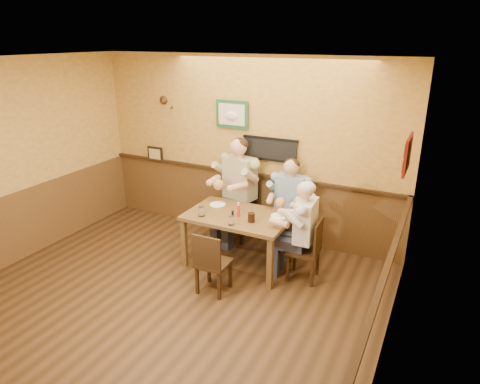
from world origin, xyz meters
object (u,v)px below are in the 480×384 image
(diner_blue_polo, at_px, (290,209))
(water_glass_left, at_px, (201,212))
(salt_shaker, at_px, (238,209))
(pepper_shaker, at_px, (233,214))
(diner_white_elder, at_px, (305,237))
(water_glass_mid, at_px, (231,221))
(diner_tan_shirt, at_px, (240,194))
(chair_back_right, at_px, (290,220))
(chair_near_side, at_px, (214,261))
(chair_right_end, at_px, (304,249))
(hot_sauce_bottle, at_px, (238,210))
(cola_tumbler, at_px, (251,217))
(chair_back_left, at_px, (240,207))
(dining_table, at_px, (238,221))

(diner_blue_polo, height_order, water_glass_left, diner_blue_polo)
(diner_blue_polo, relative_size, salt_shaker, 14.32)
(pepper_shaker, bearing_deg, diner_white_elder, 7.42)
(water_glass_left, xyz_separation_m, water_glass_mid, (0.49, -0.08, -0.01))
(diner_white_elder, bearing_deg, diner_tan_shirt, -122.77)
(chair_back_right, xyz_separation_m, salt_shaker, (-0.51, -0.72, 0.35))
(chair_back_right, bearing_deg, chair_near_side, -105.87)
(chair_right_end, xyz_separation_m, hot_sauce_bottle, (-0.91, -0.09, 0.42))
(chair_right_end, distance_m, water_glass_left, 1.45)
(chair_right_end, xyz_separation_m, diner_tan_shirt, (-1.30, 0.75, 0.30))
(water_glass_mid, bearing_deg, cola_tumbler, 47.07)
(chair_back_left, xyz_separation_m, diner_tan_shirt, (0.00, 0.00, 0.22))
(cola_tumbler, bearing_deg, chair_near_side, -110.47)
(diner_tan_shirt, relative_size, hot_sauce_bottle, 8.01)
(cola_tumbler, height_order, pepper_shaker, cola_tumbler)
(diner_tan_shirt, bearing_deg, dining_table, -52.52)
(chair_back_left, bearing_deg, chair_near_side, -63.08)
(dining_table, xyz_separation_m, pepper_shaker, (-0.04, -0.10, 0.13))
(cola_tumbler, bearing_deg, hot_sauce_bottle, 160.51)
(chair_right_end, bearing_deg, salt_shaker, -95.49)
(salt_shaker, bearing_deg, diner_white_elder, -2.52)
(diner_tan_shirt, xyz_separation_m, salt_shaker, (0.32, -0.70, 0.07))
(chair_back_right, bearing_deg, hot_sauce_bottle, -117.11)
(hot_sauce_bottle, bearing_deg, pepper_shaker, -149.97)
(chair_back_left, bearing_deg, pepper_shaker, -57.14)
(chair_back_right, height_order, hot_sauce_bottle, hot_sauce_bottle)
(water_glass_left, xyz_separation_m, cola_tumbler, (0.68, 0.13, -0.00))
(chair_right_end, height_order, diner_tan_shirt, diner_tan_shirt)
(salt_shaker, distance_m, pepper_shaker, 0.17)
(dining_table, xyz_separation_m, cola_tumbler, (0.26, -0.14, 0.15))
(dining_table, xyz_separation_m, diner_blue_polo, (0.46, 0.79, -0.03))
(cola_tumbler, bearing_deg, pepper_shaker, 171.79)
(diner_white_elder, bearing_deg, salt_shaker, -95.49)
(water_glass_mid, xyz_separation_m, salt_shaker, (-0.12, 0.42, -0.02))
(chair_back_right, height_order, chair_near_side, chair_back_right)
(water_glass_left, distance_m, pepper_shaker, 0.42)
(hot_sauce_bottle, bearing_deg, diner_tan_shirt, 115.14)
(water_glass_mid, bearing_deg, salt_shaker, 105.51)
(dining_table, xyz_separation_m, water_glass_mid, (0.07, -0.35, 0.15))
(chair_near_side, height_order, water_glass_left, water_glass_left)
(diner_white_elder, relative_size, hot_sauce_bottle, 6.69)
(dining_table, bearing_deg, salt_shaker, 122.01)
(dining_table, xyz_separation_m, salt_shaker, (-0.04, 0.07, 0.14))
(chair_back_right, relative_size, chair_right_end, 1.03)
(diner_blue_polo, height_order, pepper_shaker, diner_blue_polo)
(chair_right_end, xyz_separation_m, pepper_shaker, (-0.98, -0.13, 0.37))
(dining_table, height_order, diner_tan_shirt, diner_tan_shirt)
(chair_right_end, bearing_deg, diner_tan_shirt, -122.77)
(dining_table, bearing_deg, water_glass_left, -147.15)
(water_glass_mid, relative_size, hot_sauce_bottle, 0.65)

